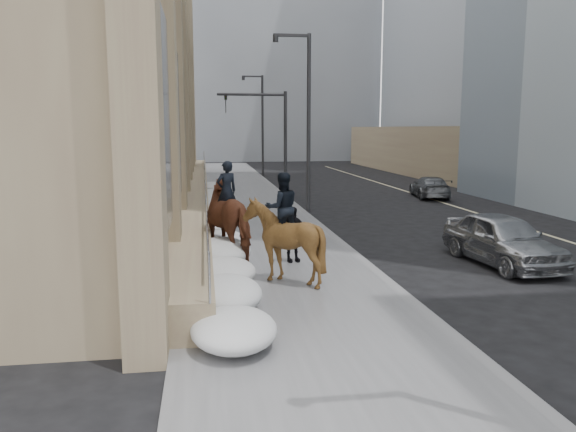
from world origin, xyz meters
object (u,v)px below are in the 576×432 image
(car_grey, at_px, (430,187))
(mounted_horse_left, at_px, (234,218))
(car_silver, at_px, (502,239))
(mounted_horse_right, at_px, (283,237))
(pedestrian, at_px, (292,234))

(car_grey, bearing_deg, mounted_horse_left, 59.88)
(mounted_horse_left, distance_m, car_grey, 18.16)
(car_silver, relative_size, car_grey, 1.05)
(mounted_horse_right, xyz_separation_m, car_silver, (6.48, 1.28, -0.51))
(mounted_horse_right, bearing_deg, car_silver, -176.06)
(mounted_horse_right, xyz_separation_m, pedestrian, (0.56, 2.05, -0.34))
(mounted_horse_left, distance_m, pedestrian, 1.76)
(car_silver, bearing_deg, pedestrian, 168.35)
(mounted_horse_left, relative_size, car_silver, 0.69)
(mounted_horse_left, relative_size, mounted_horse_right, 1.13)
(mounted_horse_left, distance_m, car_silver, 7.67)
(car_silver, bearing_deg, mounted_horse_right, -173.06)
(car_grey, bearing_deg, car_silver, 84.71)
(car_silver, distance_m, car_grey, 15.78)
(pedestrian, bearing_deg, car_grey, 44.90)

